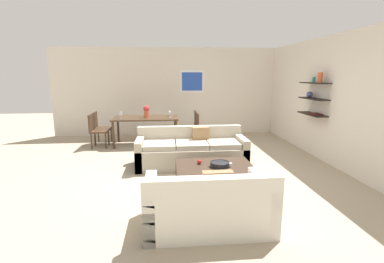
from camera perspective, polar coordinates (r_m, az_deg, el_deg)
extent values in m
plane|color=tan|center=(5.68, -0.49, -7.85)|extent=(18.00, 18.00, 0.00)
cube|color=silver|center=(8.92, -0.52, 8.10)|extent=(8.40, 0.06, 2.70)
cube|color=white|center=(8.87, 0.00, 10.14)|extent=(0.75, 0.02, 0.70)
cube|color=#264CB2|center=(8.85, 0.01, 10.14)|extent=(0.64, 0.01, 0.56)
cube|color=silver|center=(6.91, 25.09, 6.01)|extent=(0.06, 8.20, 2.70)
cube|color=black|center=(6.88, 23.72, 9.04)|extent=(0.28, 0.90, 0.02)
cube|color=black|center=(6.90, 23.49, 6.14)|extent=(0.28, 0.90, 0.02)
cube|color=black|center=(6.94, 23.26, 3.26)|extent=(0.28, 0.90, 0.02)
cylinder|color=#D85933|center=(6.71, 24.64, 9.97)|extent=(0.10, 0.10, 0.22)
sphere|color=#4C518C|center=(7.05, 22.84, 6.96)|extent=(0.14, 0.14, 0.14)
cylinder|color=teal|center=(6.92, 23.57, 9.65)|extent=(0.07, 0.07, 0.12)
cube|color=#4C1E19|center=(6.80, 23.87, 3.30)|extent=(0.20, 0.28, 0.03)
cube|color=#B2A893|center=(5.91, -0.13, -4.95)|extent=(2.26, 0.90, 0.42)
cube|color=#B2A893|center=(6.17, -0.45, -0.50)|extent=(2.26, 0.16, 0.36)
cube|color=#B2A893|center=(5.88, -10.52, -4.30)|extent=(0.14, 0.90, 0.60)
cube|color=#B2A893|center=(6.07, 9.93, -3.79)|extent=(0.14, 0.90, 0.60)
cube|color=#B2A893|center=(5.78, -6.65, -2.73)|extent=(0.64, 0.70, 0.10)
cube|color=#B2A893|center=(5.80, -0.10, -2.59)|extent=(0.64, 0.70, 0.10)
cube|color=#B2A893|center=(5.90, 6.32, -2.43)|extent=(0.64, 0.70, 0.10)
cube|color=#99724C|center=(6.02, 1.80, -0.81)|extent=(0.37, 0.15, 0.36)
cube|color=silver|center=(3.68, 3.18, -15.56)|extent=(1.57, 0.90, 0.42)
cube|color=silver|center=(3.19, 4.26, -12.32)|extent=(1.57, 0.16, 0.36)
cube|color=silver|center=(3.81, 14.17, -13.46)|extent=(0.14, 0.90, 0.60)
cube|color=silver|center=(3.61, -8.44, -14.63)|extent=(0.14, 0.90, 0.60)
cube|color=silver|center=(3.67, 8.20, -11.31)|extent=(0.62, 0.70, 0.10)
cube|color=silver|center=(3.58, -2.08, -11.79)|extent=(0.62, 0.70, 0.10)
cube|color=#99724C|center=(3.36, 5.23, -11.01)|extent=(0.36, 0.12, 0.36)
cube|color=#38281E|center=(4.83, 4.58, -9.05)|extent=(1.29, 0.94, 0.38)
cylinder|color=black|center=(4.71, 5.68, -6.71)|extent=(0.32, 0.32, 0.07)
torus|color=black|center=(4.70, 5.69, -6.29)|extent=(0.32, 0.32, 0.02)
cylinder|color=silver|center=(4.72, 7.67, -6.76)|extent=(0.08, 0.08, 0.07)
sphere|color=red|center=(4.82, 1.51, -6.21)|extent=(0.07, 0.07, 0.07)
cube|color=#422D1E|center=(7.67, -9.43, 2.72)|extent=(1.73, 0.89, 0.04)
cylinder|color=#422D1E|center=(7.46, -15.72, -0.73)|extent=(0.06, 0.06, 0.71)
cylinder|color=#422D1E|center=(7.34, -3.25, -0.51)|extent=(0.06, 0.06, 0.71)
cylinder|color=#422D1E|center=(8.21, -14.79, 0.40)|extent=(0.06, 0.06, 0.71)
cylinder|color=#422D1E|center=(8.10, -3.46, 0.62)|extent=(0.06, 0.06, 0.71)
cube|color=#422D1E|center=(8.09, -17.68, 0.62)|extent=(0.44, 0.44, 0.04)
cube|color=#422D1E|center=(8.09, -19.17, 2.22)|extent=(0.04, 0.44, 0.43)
cylinder|color=#422D1E|center=(7.92, -16.58, -1.20)|extent=(0.04, 0.04, 0.41)
cylinder|color=#422D1E|center=(8.27, -16.11, -0.65)|extent=(0.04, 0.04, 0.41)
cylinder|color=#422D1E|center=(8.00, -19.11, -1.23)|extent=(0.04, 0.04, 0.41)
cylinder|color=#422D1E|center=(8.34, -18.54, -0.69)|extent=(0.04, 0.04, 0.41)
cube|color=#422D1E|center=(7.53, -0.42, 0.40)|extent=(0.44, 0.44, 0.04)
cube|color=#422D1E|center=(7.51, 1.10, 2.18)|extent=(0.04, 0.44, 0.43)
cylinder|color=#422D1E|center=(7.74, -1.86, -1.00)|extent=(0.04, 0.04, 0.41)
cylinder|color=#422D1E|center=(7.39, -1.69, -1.61)|extent=(0.04, 0.04, 0.41)
cylinder|color=#422D1E|center=(7.77, 0.79, -0.95)|extent=(0.04, 0.04, 0.41)
cylinder|color=#422D1E|center=(7.42, 1.09, -1.55)|extent=(0.04, 0.04, 0.41)
cube|color=#422D1E|center=(7.70, -18.30, 0.06)|extent=(0.44, 0.44, 0.04)
cube|color=#422D1E|center=(7.71, -19.85, 1.74)|extent=(0.04, 0.44, 0.43)
cylinder|color=#422D1E|center=(7.54, -17.15, -1.86)|extent=(0.04, 0.04, 0.41)
cylinder|color=#422D1E|center=(7.88, -16.63, -1.26)|extent=(0.04, 0.04, 0.41)
cylinder|color=#422D1E|center=(7.62, -19.80, -1.89)|extent=(0.04, 0.04, 0.41)
cylinder|color=#422D1E|center=(7.96, -19.18, -1.30)|extent=(0.04, 0.04, 0.41)
cube|color=#422D1E|center=(7.92, -0.67, 0.95)|extent=(0.44, 0.44, 0.04)
cube|color=#422D1E|center=(7.90, 0.77, 2.65)|extent=(0.04, 0.44, 0.43)
cylinder|color=#422D1E|center=(8.13, -2.04, -0.39)|extent=(0.04, 0.04, 0.41)
cylinder|color=#422D1E|center=(7.78, -1.88, -0.94)|extent=(0.04, 0.04, 0.41)
cylinder|color=#422D1E|center=(8.16, 0.49, -0.35)|extent=(0.04, 0.04, 0.41)
cylinder|color=#422D1E|center=(7.81, 0.76, -0.89)|extent=(0.04, 0.04, 0.41)
cylinder|color=silver|center=(7.54, -4.54, 2.86)|extent=(0.06, 0.06, 0.01)
cylinder|color=silver|center=(7.53, -4.54, 3.19)|extent=(0.01, 0.01, 0.08)
cylinder|color=silver|center=(7.52, -4.55, 3.80)|extent=(0.07, 0.07, 0.08)
cylinder|color=silver|center=(7.63, -14.39, 2.64)|extent=(0.06, 0.06, 0.01)
cylinder|color=silver|center=(7.63, -14.41, 2.97)|extent=(0.01, 0.01, 0.08)
cylinder|color=silver|center=(7.62, -14.44, 3.58)|extent=(0.08, 0.08, 0.08)
cylinder|color=silver|center=(7.76, -4.56, 3.11)|extent=(0.06, 0.06, 0.01)
cylinder|color=silver|center=(7.75, -4.57, 3.38)|extent=(0.01, 0.01, 0.07)
cylinder|color=silver|center=(7.74, -4.58, 3.92)|extent=(0.07, 0.07, 0.08)
cylinder|color=#D85933|center=(7.63, -9.27, 3.52)|extent=(0.12, 0.12, 0.18)
sphere|color=red|center=(7.61, -9.31, 4.65)|extent=(0.16, 0.16, 0.16)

